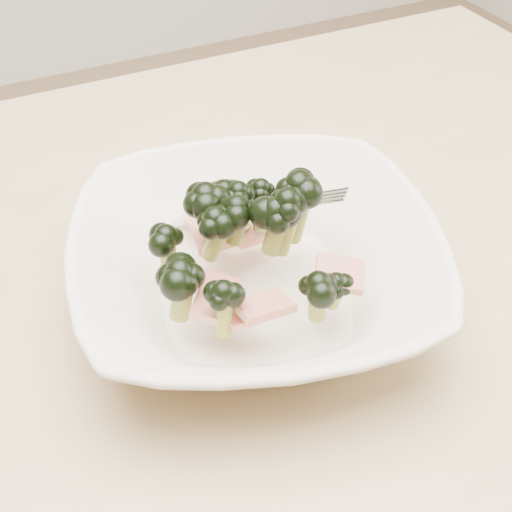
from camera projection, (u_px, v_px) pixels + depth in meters
name	position (u px, v px, depth m)	size (l,w,h in m)	color
dining_table	(214.00, 338.00, 0.72)	(1.20, 0.80, 0.75)	tan
broccoli_dish	(255.00, 263.00, 0.59)	(0.38, 0.38, 0.13)	beige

